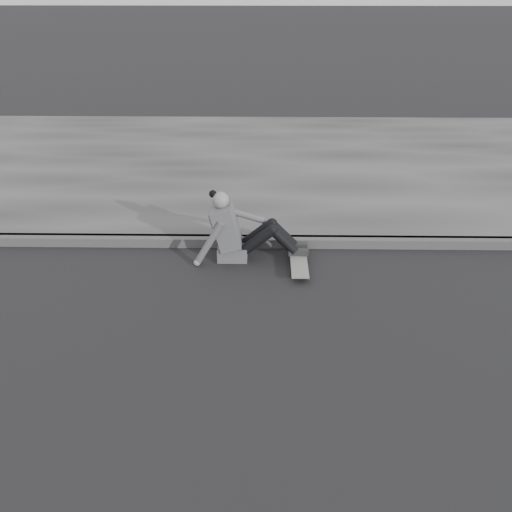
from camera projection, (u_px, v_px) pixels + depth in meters
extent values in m
plane|color=black|center=(355.00, 379.00, 5.03)|extent=(80.00, 80.00, 0.00)
cube|color=#454545|center=(328.00, 242.00, 7.27)|extent=(24.00, 0.16, 0.12)
cube|color=#3E3E3E|center=(311.00, 164.00, 9.94)|extent=(24.00, 6.00, 0.12)
cylinder|color=gray|center=(293.00, 277.00, 6.56)|extent=(0.03, 0.05, 0.05)
cylinder|color=gray|center=(306.00, 277.00, 6.56)|extent=(0.03, 0.05, 0.05)
cylinder|color=gray|center=(292.00, 255.00, 7.02)|extent=(0.03, 0.05, 0.05)
cylinder|color=gray|center=(304.00, 255.00, 7.02)|extent=(0.03, 0.05, 0.05)
cube|color=#2B2B2D|center=(300.00, 274.00, 6.55)|extent=(0.16, 0.04, 0.03)
cube|color=#2B2B2D|center=(298.00, 253.00, 7.01)|extent=(0.16, 0.04, 0.03)
cube|color=slate|center=(299.00, 262.00, 6.77)|extent=(0.20, 0.78, 0.02)
cube|color=#525355|center=(233.00, 251.00, 6.99)|extent=(0.36, 0.34, 0.18)
cube|color=#525355|center=(226.00, 226.00, 6.84)|extent=(0.37, 0.40, 0.57)
cube|color=#525355|center=(215.00, 216.00, 6.78)|extent=(0.14, 0.30, 0.20)
cylinder|color=gray|center=(222.00, 207.00, 6.72)|extent=(0.09, 0.09, 0.08)
sphere|color=gray|center=(221.00, 200.00, 6.68)|extent=(0.20, 0.20, 0.20)
sphere|color=black|center=(213.00, 194.00, 6.67)|extent=(0.09, 0.09, 0.09)
cylinder|color=black|center=(258.00, 240.00, 6.82)|extent=(0.43, 0.13, 0.39)
cylinder|color=black|center=(258.00, 233.00, 6.98)|extent=(0.43, 0.13, 0.39)
cylinder|color=black|center=(283.00, 241.00, 6.82)|extent=(0.35, 0.11, 0.36)
cylinder|color=black|center=(283.00, 234.00, 6.98)|extent=(0.35, 0.11, 0.36)
sphere|color=black|center=(272.00, 230.00, 6.75)|extent=(0.13, 0.13, 0.13)
sphere|color=black|center=(272.00, 224.00, 6.91)|extent=(0.13, 0.13, 0.13)
cube|color=#272727|center=(298.00, 252.00, 6.89)|extent=(0.24, 0.08, 0.07)
cube|color=#272727|center=(298.00, 246.00, 7.05)|extent=(0.24, 0.08, 0.07)
cylinder|color=#525355|center=(209.00, 244.00, 6.72)|extent=(0.38, 0.08, 0.58)
sphere|color=gray|center=(197.00, 263.00, 6.83)|extent=(0.08, 0.08, 0.08)
cylinder|color=#525355|center=(247.00, 216.00, 6.95)|extent=(0.48, 0.08, 0.21)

